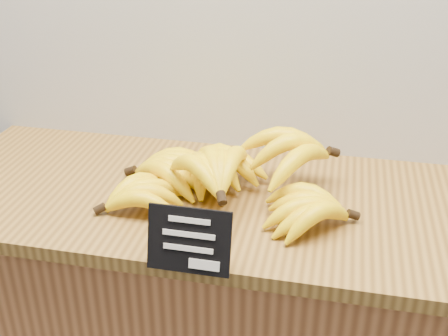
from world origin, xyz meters
TOP-DOWN VIEW (x-y plane):
  - counter_top at (0.07, 2.75)m, footprint 1.34×0.54m
  - chalkboard_sign at (0.05, 2.48)m, footprint 0.15×0.04m
  - banana_pile at (0.06, 2.74)m, footprint 0.53×0.36m

SIDE VIEW (x-z plane):
  - counter_top at x=0.07m, z-range 0.90..0.93m
  - banana_pile at x=0.06m, z-range 0.92..1.05m
  - chalkboard_sign at x=0.05m, z-range 0.93..1.05m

